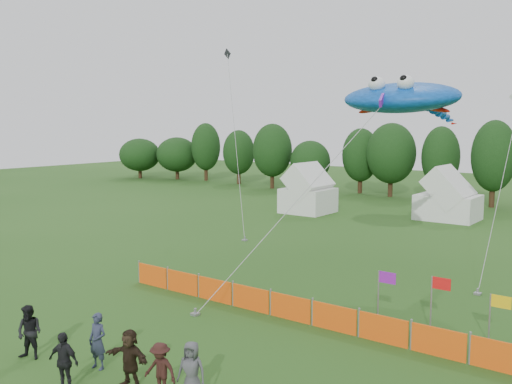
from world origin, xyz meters
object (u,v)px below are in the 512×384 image
Objects in this scene: spectator_c at (160,370)px; spectator_e at (192,371)px; tent_left at (308,193)px; spectator_d at (63,361)px; barrier_fence at (311,313)px; spectator_f at (130,358)px; stingray_kite at (405,98)px; spectator_b at (29,332)px; spectator_a at (98,341)px; tent_right at (448,199)px.

spectator_e is at bearing 16.33° from spectator_c.
spectator_c is at bearing -65.12° from tent_left.
spectator_d is (12.03, -32.97, -0.88)m from tent_left.
spectator_f reaches higher than barrier_fence.
spectator_c is 0.09× the size of stingray_kite.
stingray_kite is (2.66, 18.44, 8.20)m from spectator_d.
stingray_kite is (0.05, 17.02, 8.27)m from spectator_c.
spectator_c is (5.45, 0.76, -0.10)m from spectator_b.
tent_left is 2.17× the size of spectator_a.
stingray_kite is (-0.33, 9.37, 8.59)m from barrier_fence.
stingray_kite is at bearing 51.27° from spectator_b.
spectator_b is 5.51m from spectator_c.
spectator_d is (-2.60, -1.41, 0.07)m from spectator_c.
spectator_e is (0.46, -7.24, 0.36)m from barrier_fence.
tent_left is 28.25m from barrier_fence.
stingray_kite is (1.31, 17.08, 8.21)m from spectator_f.
tent_right is at bearing 87.90° from spectator_f.
spectator_d is at bearing -108.19° from barrier_fence.
spectator_a is (-3.39, -7.53, 0.41)m from barrier_fence.
spectator_d is at bearing -88.51° from tent_right.
barrier_fence is 11.23× the size of spectator_d.
tent_right is at bearing 65.45° from spectator_b.
tent_left is 2.31× the size of spectator_e.
stingray_kite reaches higher than tent_right.
spectator_c is 0.93m from spectator_e.
spectator_a is at bearing -1.39° from spectator_b.
tent_right is 2.75× the size of spectator_e.
tent_left is at bearing 102.22° from spectator_a.
tent_left is 21.92m from stingray_kite.
tent_left is 11.67m from tent_right.
spectator_b is 1.13× the size of spectator_c.
spectator_b is at bearing -93.01° from tent_right.
spectator_b is 0.10× the size of stingray_kite.
tent_left is 33.61m from spectator_b.
tent_left is 34.78m from spectator_e.
tent_left is at bearing 107.11° from spectator_f.
spectator_b is (-1.89, -36.00, -0.77)m from tent_right.
spectator_d is at bearing -83.09° from spectator_a.
spectator_d is 1.03× the size of spectator_e.
tent_left is at bearing -161.60° from tent_right.
barrier_fence is 11.57× the size of spectator_e.
barrier_fence is (3.93, -27.58, -1.19)m from tent_right.
spectator_a is at bearing -89.12° from tent_right.
tent_right is at bearing 101.21° from stingray_kite.
stingray_kite is at bearing 67.89° from spectator_d.
tent_right is 2.58× the size of spectator_b.
spectator_d is at bearing -161.98° from spectator_c.
barrier_fence is 11.40× the size of spectator_f.
spectator_e is at bearing -87.30° from stingray_kite.
barrier_fence is at bearing 57.89° from spectator_d.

